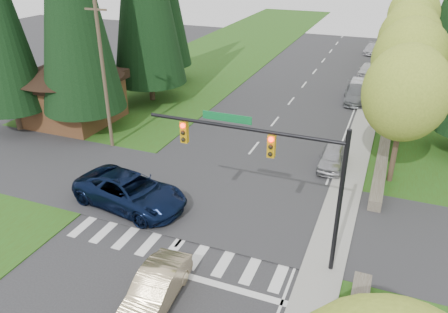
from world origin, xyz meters
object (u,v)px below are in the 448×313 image
Objects in this scene: parked_car_c at (360,88)px; parked_car_d at (367,69)px; parked_car_a at (333,157)px; sedan_champagne at (155,289)px; parked_car_b at (355,94)px; parked_car_e at (372,49)px; suv_navy at (130,191)px.

parked_car_c is 1.22× the size of parked_car_d.
parked_car_d is (0.00, 23.44, -0.02)m from parked_car_a.
sedan_champagne is 0.89× the size of parked_car_b.
parked_car_d is at bearing -83.67° from parked_car_e.
suv_navy reaches higher than sedan_champagne.
parked_car_e is at bearing 97.85° from parked_car_d.
parked_car_b is 1.14× the size of parked_car_e.
sedan_champagne reaches higher than parked_car_a.
parked_car_e is (-0.43, 18.68, -0.16)m from parked_car_c.
suv_navy reaches higher than parked_car_c.
parked_car_b is 1.97m from parked_car_c.
parked_car_a is at bearing -37.55° from suv_navy.
parked_car_b is 1.26× the size of parked_car_d.
parked_car_a is 0.93× the size of parked_car_e.
suv_navy is 24.55m from parked_car_b.
suv_navy is 1.35× the size of parked_car_b.
suv_navy is 1.66× the size of parked_car_a.
suv_navy reaches higher than parked_car_e.
parked_car_b is 1.03× the size of parked_car_c.
parked_car_e is (-0.27, 20.64, -0.09)m from parked_car_b.
parked_car_e is (9.12, 43.32, -0.29)m from suv_navy.
parked_car_e is at bearing 89.55° from parked_car_a.
suv_navy is at bearing 126.18° from sedan_champagne.
parked_car_e is at bearing 81.31° from sedan_champagne.
suv_navy is 13.02m from parked_car_a.
suv_navy is 33.68m from parked_car_d.
parked_car_a is at bearing -84.37° from parked_car_d.
sedan_champagne is 28.88m from parked_car_b.
parked_car_c is 1.10× the size of parked_car_e.
parked_car_a is at bearing -95.24° from parked_car_b.
suv_navy reaches higher than parked_car_b.
parked_car_a is at bearing 68.66° from sedan_champagne.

